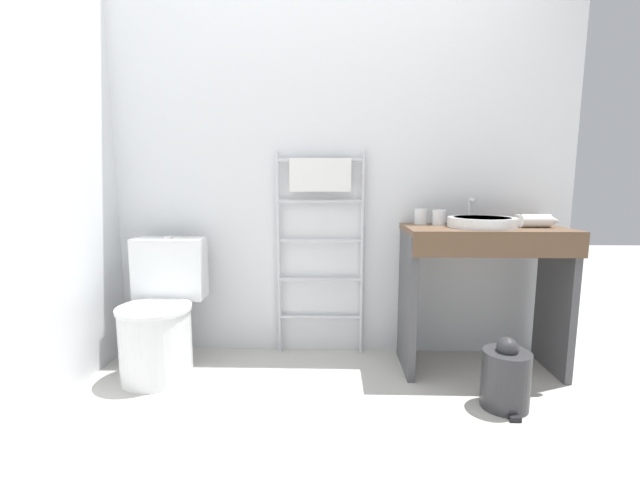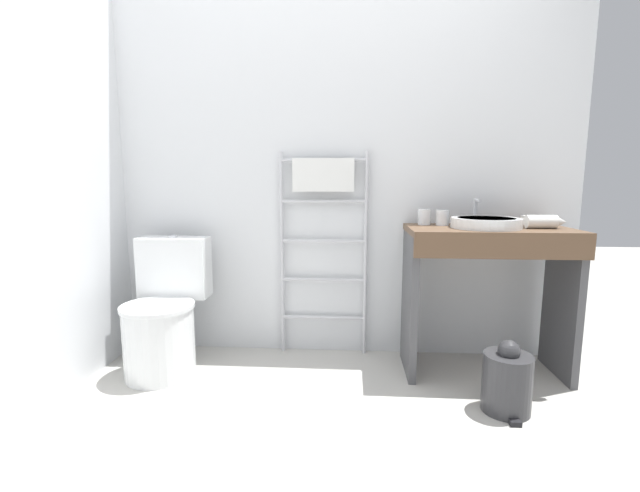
% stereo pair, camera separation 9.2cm
% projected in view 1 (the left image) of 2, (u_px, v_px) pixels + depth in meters
% --- Properties ---
extents(ground_plane, '(12.00, 12.00, 0.00)m').
position_uv_depth(ground_plane, '(332.00, 478.00, 1.59)').
color(ground_plane, '#B2AFA8').
extents(wall_back, '(2.95, 0.12, 2.46)m').
position_uv_depth(wall_back, '(333.00, 160.00, 2.68)').
color(wall_back, silver).
rests_on(wall_back, ground_plane).
extents(wall_side, '(0.12, 1.84, 2.46)m').
position_uv_depth(wall_side, '(39.00, 153.00, 2.05)').
color(wall_side, silver).
rests_on(wall_side, ground_plane).
extents(toilet, '(0.41, 0.54, 0.77)m').
position_uv_depth(toilet, '(161.00, 319.00, 2.43)').
color(toilet, white).
rests_on(toilet, ground_plane).
extents(towel_radiator, '(0.55, 0.06, 1.27)m').
position_uv_depth(towel_radiator, '(321.00, 212.00, 2.62)').
color(towel_radiator, silver).
rests_on(towel_radiator, ground_plane).
extents(vanity_counter, '(0.89, 0.47, 0.84)m').
position_uv_depth(vanity_counter, '(484.00, 275.00, 2.43)').
color(vanity_counter, brown).
rests_on(vanity_counter, ground_plane).
extents(sink_basin, '(0.37, 0.37, 0.06)m').
position_uv_depth(sink_basin, '(483.00, 222.00, 2.38)').
color(sink_basin, white).
rests_on(sink_basin, vanity_counter).
extents(faucet, '(0.02, 0.10, 0.15)m').
position_uv_depth(faucet, '(472.00, 207.00, 2.56)').
color(faucet, silver).
rests_on(faucet, vanity_counter).
extents(cup_near_wall, '(0.07, 0.07, 0.09)m').
position_uv_depth(cup_near_wall, '(421.00, 217.00, 2.54)').
color(cup_near_wall, white).
rests_on(cup_near_wall, vanity_counter).
extents(cup_near_edge, '(0.07, 0.07, 0.09)m').
position_uv_depth(cup_near_edge, '(439.00, 217.00, 2.51)').
color(cup_near_edge, white).
rests_on(cup_near_edge, vanity_counter).
extents(hair_dryer, '(0.21, 0.18, 0.07)m').
position_uv_depth(hair_dryer, '(537.00, 221.00, 2.38)').
color(hair_dryer, white).
rests_on(hair_dryer, vanity_counter).
extents(trash_bin, '(0.23, 0.26, 0.35)m').
position_uv_depth(trash_bin, '(506.00, 377.00, 2.07)').
color(trash_bin, '#333335').
rests_on(trash_bin, ground_plane).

